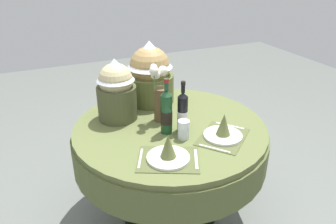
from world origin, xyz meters
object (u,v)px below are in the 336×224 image
at_px(dining_table, 170,144).
at_px(wine_bottle_centre, 166,112).
at_px(flower_vase, 160,96).
at_px(gift_tub_back_centre, 150,71).
at_px(place_setting_left, 168,152).
at_px(gift_tub_back_left, 116,88).
at_px(place_setting_right, 223,131).
at_px(tumbler_near_left, 184,129).
at_px(wine_bottle_rear, 183,112).

relative_size(dining_table, wine_bottle_centre, 3.59).
height_order(flower_vase, gift_tub_back_centre, gift_tub_back_centre).
height_order(place_setting_left, wine_bottle_centre, wine_bottle_centre).
height_order(place_setting_left, gift_tub_back_centre, gift_tub_back_centre).
relative_size(dining_table, gift_tub_back_left, 3.07).
bearing_deg(flower_vase, place_setting_right, -54.40).
bearing_deg(tumbler_near_left, gift_tub_back_left, 124.41).
xyz_separation_m(place_setting_left, place_setting_right, (0.41, 0.08, 0.00)).
height_order(place_setting_left, gift_tub_back_left, gift_tub_back_left).
relative_size(flower_vase, wine_bottle_centre, 1.11).
height_order(flower_vase, wine_bottle_centre, flower_vase).
bearing_deg(wine_bottle_centre, dining_table, 53.24).
bearing_deg(place_setting_left, gift_tub_back_centre, 75.80).
height_order(place_setting_right, wine_bottle_rear, wine_bottle_rear).
bearing_deg(dining_table, tumbler_near_left, -88.15).
bearing_deg(place_setting_right, tumbler_near_left, 158.05).
bearing_deg(dining_table, place_setting_left, -115.58).
distance_m(flower_vase, wine_bottle_centre, 0.18).
bearing_deg(wine_bottle_rear, place_setting_left, -129.26).
distance_m(gift_tub_back_left, gift_tub_back_centre, 0.36).
bearing_deg(tumbler_near_left, wine_bottle_rear, 68.43).
distance_m(place_setting_left, gift_tub_back_centre, 0.83).
xyz_separation_m(place_setting_right, gift_tub_back_left, (-0.52, 0.52, 0.18)).
bearing_deg(wine_bottle_rear, gift_tub_back_left, 134.08).
distance_m(flower_vase, tumbler_near_left, 0.31).
distance_m(place_setting_right, gift_tub_back_centre, 0.75).
bearing_deg(tumbler_near_left, wine_bottle_centre, 121.91).
relative_size(place_setting_right, gift_tub_back_centre, 0.91).
bearing_deg(gift_tub_back_left, flower_vase, -30.36).
bearing_deg(place_setting_right, wine_bottle_centre, 145.86).
relative_size(place_setting_right, tumbler_near_left, 3.59).
height_order(dining_table, wine_bottle_rear, wine_bottle_rear).
distance_m(wine_bottle_rear, gift_tub_back_centre, 0.53).
bearing_deg(wine_bottle_centre, gift_tub_back_centre, 80.48).
distance_m(place_setting_right, wine_bottle_centre, 0.37).
relative_size(wine_bottle_centre, wine_bottle_rear, 1.08).
height_order(wine_bottle_centre, tumbler_near_left, wine_bottle_centre).
relative_size(wine_bottle_centre, tumbler_near_left, 3.05).
distance_m(tumbler_near_left, gift_tub_back_left, 0.54).
relative_size(gift_tub_back_left, gift_tub_back_centre, 0.90).
height_order(dining_table, flower_vase, flower_vase).
xyz_separation_m(wine_bottle_centre, gift_tub_back_centre, (0.08, 0.50, 0.10)).
height_order(place_setting_left, tumbler_near_left, place_setting_left).
xyz_separation_m(dining_table, place_setting_left, (-0.18, -0.37, 0.20)).
bearing_deg(wine_bottle_rear, wine_bottle_centre, 169.28).
xyz_separation_m(place_setting_right, gift_tub_back_centre, (-0.21, 0.70, 0.20)).
height_order(tumbler_near_left, gift_tub_back_left, gift_tub_back_left).
xyz_separation_m(flower_vase, wine_bottle_rear, (0.07, -0.19, -0.05)).
xyz_separation_m(place_setting_right, flower_vase, (-0.26, 0.37, 0.13)).
distance_m(dining_table, tumbler_near_left, 0.29).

